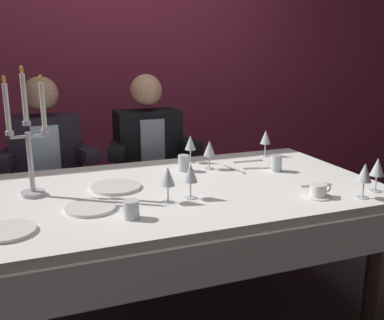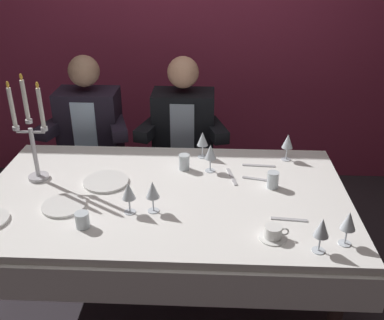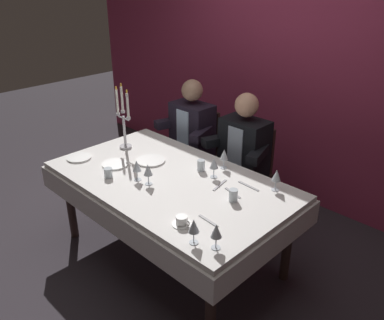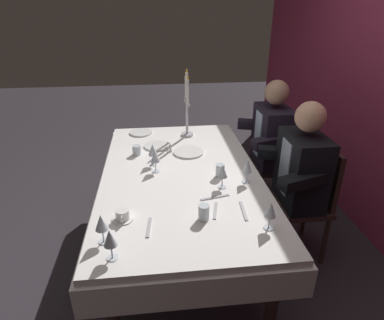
{
  "view_description": "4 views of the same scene",
  "coord_description": "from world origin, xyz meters",
  "views": [
    {
      "loc": [
        -0.7,
        -1.95,
        1.41
      ],
      "look_at": [
        0.04,
        0.02,
        0.87
      ],
      "focal_mm": 40.96,
      "sensor_mm": 36.0,
      "label": 1
    },
    {
      "loc": [
        0.23,
        -1.98,
        1.94
      ],
      "look_at": [
        0.14,
        0.08,
        0.89
      ],
      "focal_mm": 41.46,
      "sensor_mm": 36.0,
      "label": 2
    },
    {
      "loc": [
        2.04,
        -1.82,
        2.2
      ],
      "look_at": [
        0.19,
        0.06,
        0.94
      ],
      "focal_mm": 37.53,
      "sensor_mm": 36.0,
      "label": 3
    },
    {
      "loc": [
        2.07,
        -0.15,
        1.84
      ],
      "look_at": [
        0.12,
        0.07,
        0.9
      ],
      "focal_mm": 30.97,
      "sensor_mm": 36.0,
      "label": 4
    }
  ],
  "objects": [
    {
      "name": "wine_glass_0",
      "position": [
        -0.04,
        -0.17,
        0.86
      ],
      "size": [
        0.07,
        0.07,
        0.16
      ],
      "color": "silver",
      "rests_on": "dining_table"
    },
    {
      "name": "water_tumbler_0",
      "position": [
        0.57,
        0.08,
        0.79
      ],
      "size": [
        0.06,
        0.06,
        0.09
      ],
      "primitive_type": "cylinder",
      "color": "silver",
      "rests_on": "dining_table"
    },
    {
      "name": "coffee_cup_0",
      "position": [
        0.52,
        -0.37,
        0.77
      ],
      "size": [
        0.13,
        0.12,
        0.06
      ],
      "color": "white",
      "rests_on": "dining_table"
    },
    {
      "name": "dinner_plate_1",
      "position": [
        -0.49,
        -0.16,
        0.75
      ],
      "size": [
        0.22,
        0.22,
        0.01
      ],
      "primitive_type": "cylinder",
      "color": "white",
      "rests_on": "dining_table"
    },
    {
      "name": "wine_glass_6",
      "position": [
        0.82,
        -0.39,
        0.85
      ],
      "size": [
        0.07,
        0.07,
        0.16
      ],
      "color": "silver",
      "rests_on": "dining_table"
    },
    {
      "name": "dinner_plate_0",
      "position": [
        -0.81,
        -0.3,
        0.75
      ],
      "size": [
        0.21,
        0.21,
        0.01
      ],
      "primitive_type": "cylinder",
      "color": "white",
      "rests_on": "dining_table"
    },
    {
      "name": "candelabra",
      "position": [
        -0.71,
        0.12,
        0.98
      ],
      "size": [
        0.19,
        0.11,
        0.59
      ],
      "color": "silver",
      "rests_on": "dining_table"
    },
    {
      "name": "wine_glass_1",
      "position": [
        -0.15,
        -0.19,
        0.85
      ],
      "size": [
        0.07,
        0.07,
        0.16
      ],
      "color": "silver",
      "rests_on": "dining_table"
    },
    {
      "name": "seated_diner_0",
      "position": [
        -0.62,
        0.89,
        0.74
      ],
      "size": [
        0.63,
        0.48,
        1.24
      ],
      "color": "#34231F",
      "rests_on": "ground_plane"
    },
    {
      "name": "wine_glass_5",
      "position": [
        0.23,
        0.25,
        0.86
      ],
      "size": [
        0.07,
        0.07,
        0.16
      ],
      "color": "silver",
      "rests_on": "dining_table"
    },
    {
      "name": "dinner_plate_2",
      "position": [
        -0.33,
        0.09,
        0.75
      ],
      "size": [
        0.24,
        0.24,
        0.01
      ],
      "primitive_type": "cylinder",
      "color": "white",
      "rests_on": "dining_table"
    },
    {
      "name": "seated_diner_1",
      "position": [
        0.04,
        0.89,
        0.74
      ],
      "size": [
        0.63,
        0.48,
        1.24
      ],
      "color": "#34231F",
      "rests_on": "ground_plane"
    },
    {
      "name": "wine_glass_3",
      "position": [
        0.7,
        -0.45,
        0.85
      ],
      "size": [
        0.07,
        0.07,
        0.16
      ],
      "color": "silver",
      "rests_on": "dining_table"
    },
    {
      "name": "dining_table",
      "position": [
        0.0,
        0.0,
        0.62
      ],
      "size": [
        1.94,
        1.14,
        0.74
      ],
      "color": "white",
      "rests_on": "ground_plane"
    },
    {
      "name": "water_tumbler_2",
      "position": [
        -0.35,
        -0.32,
        0.78
      ],
      "size": [
        0.07,
        0.07,
        0.08
      ],
      "primitive_type": "cylinder",
      "color": "silver",
      "rests_on": "dining_table"
    },
    {
      "name": "ground_plane",
      "position": [
        0.0,
        0.0,
        0.0
      ],
      "size": [
        12.0,
        12.0,
        0.0
      ],
      "primitive_type": "plane",
      "color": "#312B31"
    },
    {
      "name": "knife_1",
      "position": [
        0.35,
        0.18,
        0.74
      ],
      "size": [
        0.06,
        0.19,
        0.01
      ],
      "primitive_type": "cube",
      "rotation": [
        0.0,
        0.0,
        1.78
      ],
      "color": "#B7B7BC",
      "rests_on": "dining_table"
    },
    {
      "name": "water_tumbler_1",
      "position": [
        0.08,
        0.27,
        0.79
      ],
      "size": [
        0.06,
        0.06,
        0.09
      ],
      "primitive_type": "cylinder",
      "color": "silver",
      "rests_on": "dining_table"
    },
    {
      "name": "wine_glass_2",
      "position": [
        0.69,
        0.42,
        0.86
      ],
      "size": [
        0.07,
        0.07,
        0.16
      ],
      "color": "silver",
      "rests_on": "dining_table"
    },
    {
      "name": "spoon_0",
      "position": [
        0.49,
        0.16,
        0.74
      ],
      "size": [
        0.17,
        0.06,
        0.01
      ],
      "primitive_type": "cube",
      "rotation": [
        0.0,
        0.0,
        -0.24
      ],
      "color": "#B7B7BC",
      "rests_on": "dining_table"
    },
    {
      "name": "fork_2",
      "position": [
        0.61,
        -0.22,
        0.74
      ],
      "size": [
        0.17,
        0.03,
        0.01
      ],
      "primitive_type": "cube",
      "rotation": [
        0.0,
        0.0,
        -0.09
      ],
      "color": "#B7B7BC",
      "rests_on": "dining_table"
    },
    {
      "name": "wine_glass_4",
      "position": [
        0.18,
        0.43,
        0.86
      ],
      "size": [
        0.07,
        0.07,
        0.16
      ],
      "color": "silver",
      "rests_on": "dining_table"
    },
    {
      "name": "knife_3",
      "position": [
        0.51,
        0.32,
        0.74
      ],
      "size": [
        0.19,
        0.03,
        0.01
      ],
      "primitive_type": "cube",
      "rotation": [
        0.0,
        0.0,
        -0.06
      ],
      "color": "#B7B7BC",
      "rests_on": "dining_table"
    }
  ]
}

